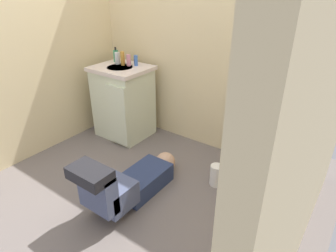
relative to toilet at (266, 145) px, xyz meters
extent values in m
cube|color=#6A615E|center=(-0.84, -0.82, -0.39)|extent=(3.01, 3.17, 0.04)
cube|color=beige|center=(-0.84, 0.30, 0.83)|extent=(2.67, 0.08, 2.40)
cube|color=beige|center=(-2.13, -0.82, 0.83)|extent=(0.08, 2.17, 2.40)
cube|color=beige|center=(0.46, -0.82, 0.83)|extent=(0.08, 2.17, 2.40)
cube|color=silver|center=(0.00, -0.04, -0.18)|extent=(0.22, 0.30, 0.38)
cylinder|color=silver|center=(0.00, -0.10, 0.01)|extent=(0.35, 0.35, 0.08)
cube|color=silver|center=(0.00, 0.09, 0.18)|extent=(0.34, 0.17, 0.34)
cube|color=silver|center=(0.00, 0.09, 0.37)|extent=(0.36, 0.19, 0.03)
cube|color=beige|center=(-1.63, -0.07, 0.02)|extent=(0.56, 0.48, 0.78)
cube|color=silver|center=(-1.63, -0.07, 0.43)|extent=(0.60, 0.52, 0.04)
cylinder|color=silver|center=(-1.63, -0.09, 0.43)|extent=(0.28, 0.28, 0.05)
cube|color=beige|center=(-1.48, -0.33, 0.00)|extent=(0.26, 0.03, 0.66)
cylinder|color=silver|center=(-1.63, 0.07, 0.50)|extent=(0.02, 0.02, 0.10)
cube|color=navy|center=(-0.80, -0.74, -0.28)|extent=(0.29, 0.52, 0.17)
sphere|color=tan|center=(-0.80, -0.41, -0.27)|extent=(0.19, 0.19, 0.19)
cube|color=#495273|center=(-0.80, -1.10, -0.19)|extent=(0.31, 0.28, 0.20)
cube|color=#495273|center=(-0.80, -1.24, -0.07)|extent=(0.31, 0.12, 0.32)
cube|color=black|center=(-0.80, -1.28, 0.11)|extent=(0.31, 0.19, 0.09)
cylinder|color=navy|center=(-0.99, -0.58, -0.31)|extent=(0.08, 0.30, 0.08)
cube|color=silver|center=(-0.05, 0.09, 0.43)|extent=(0.22, 0.11, 0.10)
cube|color=#33598C|center=(0.10, 0.09, 0.44)|extent=(0.12, 0.09, 0.11)
cylinder|color=#378F61|center=(-1.82, 0.05, 0.52)|extent=(0.06, 0.06, 0.13)
cylinder|color=black|center=(-1.82, 0.05, 0.60)|extent=(0.02, 0.02, 0.04)
cylinder|color=silver|center=(-1.74, -0.02, 0.52)|extent=(0.06, 0.06, 0.13)
cylinder|color=gold|center=(-1.66, -0.02, 0.53)|extent=(0.04, 0.04, 0.15)
cylinder|color=pink|center=(-1.59, 0.00, 0.51)|extent=(0.05, 0.05, 0.12)
cylinder|color=#3C67BB|center=(-1.53, 0.05, 0.51)|extent=(0.04, 0.04, 0.11)
cylinder|color=white|center=(-0.30, -0.32, -0.27)|extent=(0.11, 0.11, 0.20)
camera|label=1|loc=(0.58, -2.29, 1.31)|focal=31.05mm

